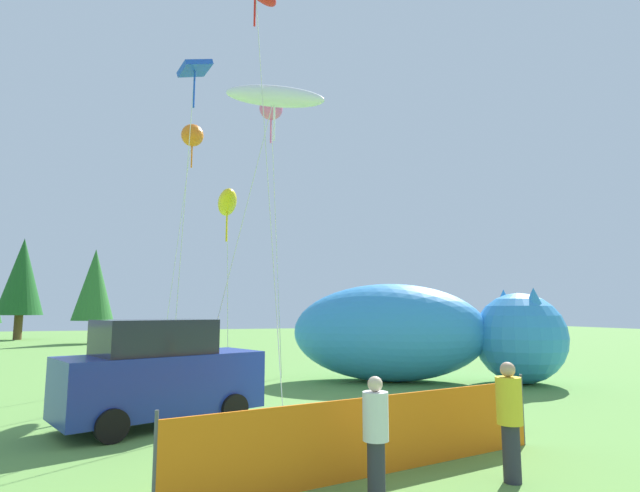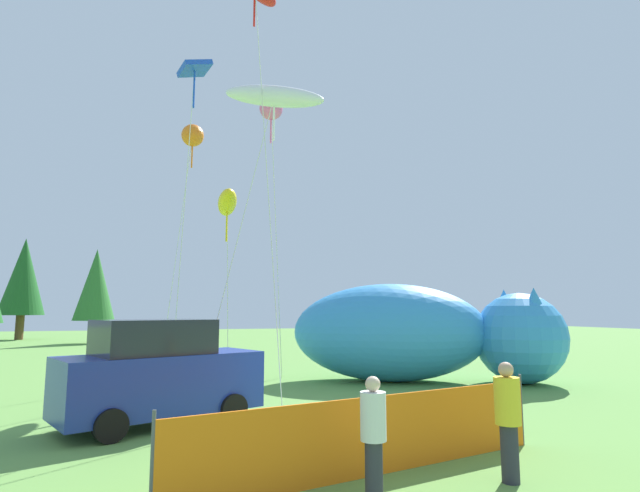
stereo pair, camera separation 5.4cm
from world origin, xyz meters
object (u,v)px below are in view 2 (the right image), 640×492
at_px(folding_chair, 482,405).
at_px(kite_white_ghost, 274,97).
at_px(inflatable_cat, 420,336).
at_px(spectator_in_black_shirt, 508,416).
at_px(parked_car, 160,373).
at_px(kite_blue_box, 194,76).
at_px(spectator_in_white_shirt, 373,432).
at_px(kite_pink_octopus, 271,110).
at_px(kite_orange_flower, 193,137).
at_px(kite_yellow_hero, 227,203).

height_order(folding_chair, kite_white_ghost, kite_white_ghost).
distance_m(inflatable_cat, kite_white_ghost, 9.66).
height_order(folding_chair, spectator_in_black_shirt, spectator_in_black_shirt).
distance_m(parked_car, kite_blue_box, 9.46).
relative_size(parked_car, kite_white_ghost, 0.51).
height_order(inflatable_cat, spectator_in_white_shirt, inflatable_cat).
bearing_deg(parked_car, kite_pink_octopus, 32.41).
bearing_deg(spectator_in_black_shirt, kite_orange_flower, 107.87).
height_order(folding_chair, inflatable_cat, inflatable_cat).
bearing_deg(kite_pink_octopus, spectator_in_white_shirt, -93.54).
xyz_separation_m(parked_car, kite_blue_box, (0.67, 3.52, 8.76)).
bearing_deg(inflatable_cat, kite_orange_flower, -177.14).
xyz_separation_m(spectator_in_white_shirt, kite_pink_octopus, (0.65, 10.44, 8.81)).
height_order(inflatable_cat, kite_pink_octopus, kite_pink_octopus).
distance_m(folding_chair, kite_white_ghost, 9.68).
height_order(folding_chair, kite_blue_box, kite_blue_box).
bearing_deg(inflatable_cat, spectator_in_white_shirt, -97.18).
xyz_separation_m(folding_chair, inflatable_cat, (2.24, 6.77, 1.10)).
height_order(folding_chair, kite_pink_octopus, kite_pink_octopus).
bearing_deg(folding_chair, kite_blue_box, 140.05).
distance_m(spectator_in_white_shirt, kite_blue_box, 12.90).
relative_size(parked_car, kite_pink_octopus, 0.46).
distance_m(spectator_in_white_shirt, kite_orange_flower, 15.56).
bearing_deg(kite_blue_box, inflatable_cat, 5.44).
relative_size(spectator_in_white_shirt, kite_white_ghost, 0.18).
height_order(parked_car, spectator_in_white_shirt, parked_car).
height_order(spectator_in_white_shirt, kite_orange_flower, kite_orange_flower).
bearing_deg(kite_yellow_hero, kite_orange_flower, 108.93).
bearing_deg(inflatable_cat, kite_white_ghost, -129.51).
relative_size(spectator_in_black_shirt, kite_blue_box, 0.17).
distance_m(parked_car, kite_pink_octopus, 10.49).
bearing_deg(parked_car, inflatable_cat, 3.11).
xyz_separation_m(folding_chair, kite_orange_flower, (-5.76, 9.95, 8.77)).
bearing_deg(spectator_in_black_shirt, parked_car, 132.71).
height_order(folding_chair, spectator_in_white_shirt, spectator_in_white_shirt).
bearing_deg(spectator_in_black_shirt, inflatable_cat, 68.44).
distance_m(parked_car, inflatable_cat, 9.84).
height_order(spectator_in_black_shirt, kite_yellow_hero, kite_yellow_hero).
bearing_deg(inflatable_cat, kite_yellow_hero, -156.29).
xyz_separation_m(kite_pink_octopus, kite_blue_box, (-2.78, -1.45, 0.19)).
bearing_deg(kite_pink_octopus, kite_white_ghost, -100.25).
distance_m(inflatable_cat, kite_yellow_hero, 8.24).
bearing_deg(kite_blue_box, kite_pink_octopus, 27.57).
distance_m(inflatable_cat, kite_blue_box, 11.66).
height_order(folding_chair, kite_yellow_hero, kite_yellow_hero).
height_order(parked_car, folding_chair, parked_car).
relative_size(kite_blue_box, kite_yellow_hero, 1.57).
xyz_separation_m(spectator_in_white_shirt, kite_white_ghost, (-0.01, 6.83, 7.66)).
bearing_deg(kite_blue_box, folding_chair, -45.29).
relative_size(inflatable_cat, kite_white_ghost, 1.05).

